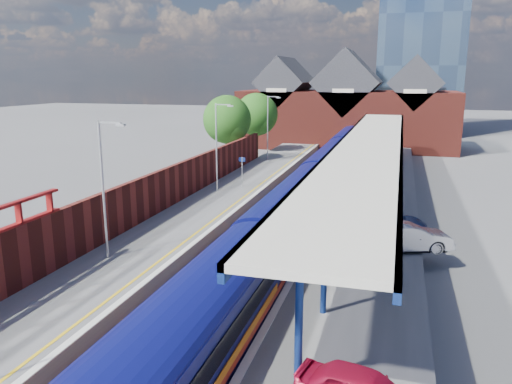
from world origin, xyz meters
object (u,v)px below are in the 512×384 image
lamp_post_b (105,182)px  parked_car_blue (389,221)px  lamp_post_d (269,124)px  parked_car_dark (407,239)px  parked_car_silver (409,237)px  platform_sign (242,167)px  lamp_post_c (218,142)px  train (316,181)px

lamp_post_b → parked_car_blue: 16.38m
lamp_post_d → parked_car_dark: size_ratio=1.64×
parked_car_dark → parked_car_silver: bearing=-145.9°
parked_car_silver → parked_car_blue: parked_car_silver is taller
platform_sign → parked_car_blue: bearing=-37.7°
lamp_post_b → lamp_post_d: size_ratio=1.00×
lamp_post_d → parked_car_silver: bearing=-61.2°
parked_car_dark → parked_car_blue: parked_car_dark is taller
lamp_post_d → lamp_post_c: bearing=-90.0°
train → parked_car_blue: size_ratio=14.92×
train → platform_sign: bearing=166.7°
platform_sign → parked_car_blue: (12.16, -9.40, -1.08)m
train → lamp_post_c: bearing=-176.6°
lamp_post_c → lamp_post_d: bearing=90.0°
lamp_post_d → parked_car_blue: lamp_post_d is taller
lamp_post_c → platform_sign: bearing=55.7°
parked_car_dark → parked_car_blue: (-1.02, 3.13, -0.01)m
lamp_post_b → lamp_post_c: size_ratio=1.00×
lamp_post_b → lamp_post_c: 16.00m
lamp_post_c → parked_car_blue: bearing=-28.7°
parked_car_silver → parked_car_blue: size_ratio=1.02×
parked_car_dark → parked_car_blue: 3.29m
platform_sign → parked_car_silver: platform_sign is taller
lamp_post_c → parked_car_dark: lamp_post_c is taller
parked_car_silver → platform_sign: bearing=26.8°
train → parked_car_dark: train is taller
parked_car_silver → lamp_post_d: bearing=9.1°
lamp_post_b → platform_sign: 18.20m
lamp_post_b → parked_car_silver: size_ratio=1.56×
lamp_post_c → platform_sign: (1.36, 2.00, -2.30)m
train → parked_car_blue: 9.71m
platform_sign → parked_car_silver: 18.32m
lamp_post_d → parked_car_silver: lamp_post_d is taller
lamp_post_c → parked_car_dark: (14.54, -10.52, -3.37)m
lamp_post_b → parked_car_silver: bearing=20.3°
lamp_post_d → platform_sign: bearing=-84.4°
lamp_post_d → train: bearing=-63.2°
train → parked_car_dark: 12.88m
parked_car_blue → parked_car_dark: bearing=-160.4°
lamp_post_b → parked_car_dark: (14.54, 5.48, -3.37)m
lamp_post_c → parked_car_silver: 18.36m
lamp_post_d → platform_sign: size_ratio=2.80×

